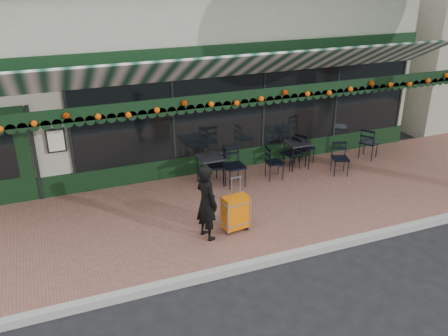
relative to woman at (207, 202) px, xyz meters
name	(u,v)px	position (x,y,z in m)	size (l,w,h in m)	color
ground	(286,257)	(1.22, -1.02, -0.91)	(80.00, 80.00, 0.00)	black
sidewalk	(244,207)	(1.22, 0.98, -0.83)	(18.00, 4.00, 0.15)	brown
curb	(289,256)	(1.22, -1.10, -0.83)	(18.00, 0.16, 0.15)	#9E9E99
restaurant_building	(169,62)	(1.22, 6.82, 1.36)	(12.00, 9.60, 4.50)	gray
woman	(207,202)	(0.00, 0.00, 0.00)	(0.55, 0.36, 1.52)	black
suitcase	(236,213)	(0.62, 0.03, -0.37)	(0.54, 0.35, 1.17)	orange
cafe_table_a	(297,145)	(3.34, 2.36, -0.13)	(0.57, 0.57, 0.71)	black
cafe_table_b	(210,160)	(0.89, 2.21, -0.10)	(0.59, 0.59, 0.73)	black
chair_a_left	(291,154)	(3.19, 2.39, -0.36)	(0.40, 0.40, 0.81)	black
chair_a_right	(305,148)	(3.67, 2.51, -0.32)	(0.43, 0.43, 0.87)	black
chair_a_front	(340,159)	(4.15, 1.59, -0.35)	(0.41, 0.41, 0.83)	black
chair_a_extra	(369,143)	(5.52, 2.23, -0.32)	(0.44, 0.44, 0.87)	black
chair_b_left	(217,166)	(1.05, 2.22, -0.29)	(0.47, 0.47, 0.93)	black
chair_b_right	(275,163)	(2.50, 1.98, -0.34)	(0.41, 0.41, 0.83)	black
chair_b_front	(234,167)	(1.41, 1.97, -0.27)	(0.49, 0.49, 0.97)	black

